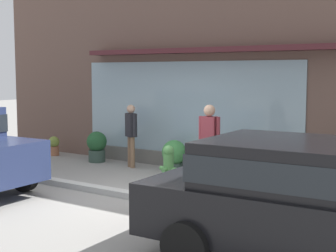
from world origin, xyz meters
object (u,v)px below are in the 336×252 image
pedestrian_passerby (131,131)px  potted_plant_trailing_edge (97,146)px  potted_plant_by_entrance (174,154)px  pedestrian_with_handbag (210,141)px  parked_car_black (317,197)px  potted_plant_near_hydrant (54,145)px  fire_hydrant (168,168)px  potted_plant_window_left (242,159)px  potted_plant_doorstep (211,160)px

pedestrian_passerby → potted_plant_trailing_edge: 1.34m
potted_plant_by_entrance → pedestrian_with_handbag: bearing=-36.4°
pedestrian_with_handbag → pedestrian_passerby: 3.07m
parked_car_black → potted_plant_near_hydrant: size_ratio=8.19×
fire_hydrant → potted_plant_window_left: 2.02m
pedestrian_with_handbag → potted_plant_window_left: pedestrian_with_handbag is taller
potted_plant_trailing_edge → parked_car_black: bearing=-28.9°
potted_plant_doorstep → pedestrian_passerby: bearing=-169.8°
potted_plant_near_hydrant → fire_hydrant: bearing=-18.3°
potted_plant_doorstep → potted_plant_trailing_edge: size_ratio=0.88×
fire_hydrant → potted_plant_near_hydrant: bearing=161.7°
fire_hydrant → pedestrian_passerby: bearing=145.0°
fire_hydrant → potted_plant_window_left: size_ratio=1.22×
parked_car_black → pedestrian_passerby: bearing=144.3°
parked_car_black → potted_plant_window_left: size_ratio=5.99×
pedestrian_passerby → parked_car_black: (5.96, -3.89, -0.04)m
fire_hydrant → potted_plant_trailing_edge: bearing=154.8°
pedestrian_passerby → potted_plant_trailing_edge: pedestrian_passerby is taller
potted_plant_doorstep → potted_plant_near_hydrant: 5.07m
potted_plant_near_hydrant → pedestrian_passerby: bearing=-3.5°
pedestrian_with_handbag → potted_plant_near_hydrant: 6.03m
pedestrian_with_handbag → pedestrian_passerby: size_ratio=1.10×
potted_plant_window_left → potted_plant_near_hydrant: potted_plant_window_left is taller
potted_plant_doorstep → potted_plant_window_left: size_ratio=0.95×
pedestrian_passerby → potted_plant_by_entrance: size_ratio=2.09×
fire_hydrant → potted_plant_doorstep: 1.90m
potted_plant_trailing_edge → potted_plant_by_entrance: bearing=2.4°
pedestrian_with_handbag → potted_plant_trailing_edge: pedestrian_with_handbag is taller
potted_plant_doorstep → potted_plant_by_entrance: bearing=-168.6°
parked_car_black → pedestrian_with_handbag: bearing=134.9°
pedestrian_passerby → parked_car_black: size_ratio=0.35×
potted_plant_doorstep → potted_plant_trailing_edge: potted_plant_trailing_edge is taller
pedestrian_passerby → potted_plant_by_entrance: 1.29m
parked_car_black → potted_plant_doorstep: 5.78m
fire_hydrant → potted_plant_doorstep: size_ratio=1.28×
pedestrian_passerby → potted_plant_near_hydrant: pedestrian_passerby is taller
pedestrian_with_handbag → pedestrian_passerby: bearing=155.3°
pedestrian_with_handbag → potted_plant_by_entrance: 2.20m
potted_plant_doorstep → potted_plant_near_hydrant: potted_plant_doorstep is taller
parked_car_black → potted_plant_near_hydrant: (-8.94, 4.07, -0.59)m
potted_plant_doorstep → potted_plant_window_left: potted_plant_window_left is taller
potted_plant_trailing_edge → potted_plant_near_hydrant: size_ratio=1.49×
potted_plant_window_left → potted_plant_trailing_edge: bearing=-176.2°
potted_plant_near_hydrant → potted_plant_trailing_edge: bearing=-3.0°
parked_car_black → fire_hydrant: bearing=145.4°
pedestrian_with_handbag → potted_plant_by_entrance: (-1.70, 1.26, -0.61)m
pedestrian_with_handbag → potted_plant_doorstep: size_ratio=2.42×
pedestrian_passerby → potted_plant_doorstep: size_ratio=2.20×
pedestrian_with_handbag → potted_plant_near_hydrant: pedestrian_with_handbag is taller
potted_plant_window_left → fire_hydrant: bearing=-111.5°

